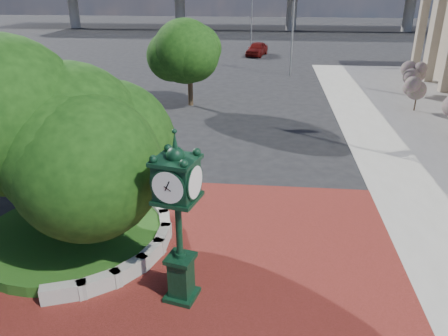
% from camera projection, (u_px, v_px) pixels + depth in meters
% --- Properties ---
extents(ground, '(200.00, 200.00, 0.00)m').
position_uv_depth(ground, '(216.00, 249.00, 14.66)').
color(ground, black).
rests_on(ground, ground).
extents(plaza, '(12.00, 12.00, 0.04)m').
position_uv_depth(plaza, '(212.00, 266.00, 13.74)').
color(plaza, maroon).
rests_on(plaza, ground).
extents(planter_wall, '(2.96, 6.77, 0.54)m').
position_uv_depth(planter_wall, '(137.00, 237.00, 14.82)').
color(planter_wall, '#9E9B93').
rests_on(planter_wall, ground).
extents(grass_bed, '(6.10, 6.10, 0.40)m').
position_uv_depth(grass_bed, '(72.00, 235.00, 15.06)').
color(grass_bed, '#144614').
rests_on(grass_bed, ground).
extents(tree_planter, '(5.20, 5.20, 6.33)m').
position_uv_depth(tree_planter, '(57.00, 139.00, 13.66)').
color(tree_planter, '#38281C').
rests_on(tree_planter, ground).
extents(tree_street, '(4.40, 4.40, 5.45)m').
position_uv_depth(tree_street, '(189.00, 59.00, 30.19)').
color(tree_street, '#38281C').
rests_on(tree_street, ground).
extents(post_clock, '(1.21, 1.21, 4.96)m').
position_uv_depth(post_clock, '(178.00, 214.00, 11.33)').
color(post_clock, black).
rests_on(post_clock, ground).
extents(parked_car, '(2.84, 4.89, 1.56)m').
position_uv_depth(parked_car, '(257.00, 49.00, 51.61)').
color(parked_car, '#5B0F0D').
rests_on(parked_car, ground).
extents(street_lamp_near, '(2.11, 1.12, 10.05)m').
position_uv_depth(street_lamp_near, '(296.00, 9.00, 38.63)').
color(street_lamp_near, slate).
rests_on(street_lamp_near, ground).
extents(street_lamp_far, '(1.98, 0.24, 8.83)m').
position_uv_depth(street_lamp_far, '(254.00, 8.00, 53.36)').
color(street_lamp_far, slate).
rests_on(street_lamp_far, ground).
extents(shrub_mid, '(1.20, 1.20, 2.20)m').
position_uv_depth(shrub_mid, '(418.00, 88.00, 29.38)').
color(shrub_mid, '#38281C').
rests_on(shrub_mid, ground).
extents(shrub_far, '(1.20, 1.20, 2.20)m').
position_uv_depth(shrub_far, '(413.00, 73.00, 34.05)').
color(shrub_far, '#38281C').
rests_on(shrub_far, ground).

